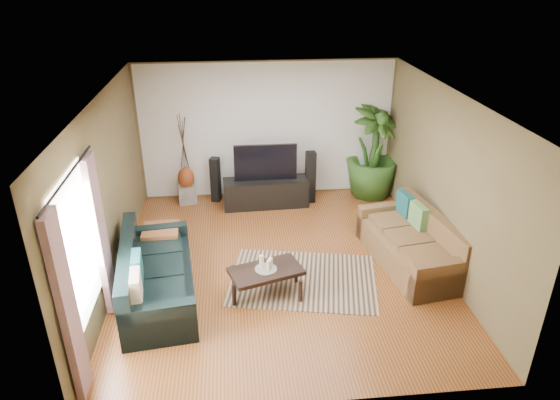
{
  "coord_description": "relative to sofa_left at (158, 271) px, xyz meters",
  "views": [
    {
      "loc": [
        -0.68,
        -6.64,
        4.34
      ],
      "look_at": [
        0.0,
        0.2,
        1.05
      ],
      "focal_mm": 32.0,
      "sensor_mm": 36.0,
      "label": 1
    }
  ],
  "objects": [
    {
      "name": "speaker_right",
      "position": [
        2.62,
        2.91,
        0.09
      ],
      "size": [
        0.19,
        0.21,
        1.04
      ],
      "primitive_type": "cube",
      "rotation": [
        0.0,
        0.0,
        0.04
      ],
      "color": "black",
      "rests_on": "floor"
    },
    {
      "name": "area_rug",
      "position": [
        2.1,
        0.2,
        -0.42
      ],
      "size": [
        2.44,
        1.94,
        0.01
      ],
      "primitive_type": "cube",
      "rotation": [
        0.0,
        0.0,
        -0.2
      ],
      "color": "tan",
      "rests_on": "floor"
    },
    {
      "name": "wall_back",
      "position": [
        1.81,
        3.38,
        0.93
      ],
      "size": [
        5.0,
        0.0,
        5.0
      ],
      "primitive_type": "plane",
      "rotation": [
        1.57,
        0.0,
        0.0
      ],
      "color": "brown",
      "rests_on": "ground"
    },
    {
      "name": "curtain_rod",
      "position": [
        -0.62,
        -0.97,
        1.87
      ],
      "size": [
        0.03,
        1.9,
        0.03
      ],
      "primitive_type": "cylinder",
      "rotation": [
        1.57,
        0.0,
        0.0
      ],
      "color": "black",
      "rests_on": "ground"
    },
    {
      "name": "candle_short",
      "position": [
        1.59,
        -0.03,
        0.07
      ],
      "size": [
        0.06,
        0.06,
        0.13
      ],
      "primitive_type": "cylinder",
      "color": "beige",
      "rests_on": "candle_tray"
    },
    {
      "name": "window_pane",
      "position": [
        -0.67,
        -0.97,
        0.97
      ],
      "size": [
        0.0,
        1.8,
        1.8
      ],
      "primitive_type": "plane",
      "rotation": [
        1.57,
        0.0,
        1.57
      ],
      "color": "white",
      "rests_on": "ground"
    },
    {
      "name": "tv_stand",
      "position": [
        1.73,
        2.8,
        -0.15
      ],
      "size": [
        1.65,
        0.55,
        0.54
      ],
      "primitive_type": "cube",
      "rotation": [
        0.0,
        0.0,
        0.04
      ],
      "color": "black",
      "rests_on": "floor"
    },
    {
      "name": "wall_left",
      "position": [
        -0.69,
        0.63,
        0.92
      ],
      "size": [
        0.0,
        5.5,
        5.5
      ],
      "primitive_type": "plane",
      "rotation": [
        1.57,
        0.0,
        1.57
      ],
      "color": "brown",
      "rests_on": "ground"
    },
    {
      "name": "curtain_near",
      "position": [
        -0.62,
        -1.72,
        0.72
      ],
      "size": [
        0.08,
        0.35,
        2.2
      ],
      "primitive_type": "cube",
      "color": "gray",
      "rests_on": "ground"
    },
    {
      "name": "speaker_left",
      "position": [
        0.76,
        3.13,
        0.03
      ],
      "size": [
        0.21,
        0.22,
        0.91
      ],
      "primitive_type": "cube",
      "rotation": [
        0.0,
        0.0,
        -0.34
      ],
      "color": "black",
      "rests_on": "floor"
    },
    {
      "name": "potted_plant",
      "position": [
        3.9,
        3.09,
        0.51
      ],
      "size": [
        1.46,
        1.46,
        1.88
      ],
      "primitive_type": "imported",
      "rotation": [
        0.0,
        0.0,
        0.58
      ],
      "color": "#2A521B",
      "rests_on": "floor"
    },
    {
      "name": "ceiling",
      "position": [
        1.81,
        0.63,
        2.28
      ],
      "size": [
        5.5,
        5.5,
        0.0
      ],
      "primitive_type": "plane",
      "rotation": [
        3.14,
        0.0,
        0.0
      ],
      "color": "white",
      "rests_on": "ground"
    },
    {
      "name": "floor",
      "position": [
        1.81,
        0.63,
        -0.42
      ],
      "size": [
        5.5,
        5.5,
        0.0
      ],
      "primitive_type": "plane",
      "color": "#9A4F27",
      "rests_on": "ground"
    },
    {
      "name": "candle_mid",
      "position": [
        1.56,
        -0.13,
        0.08
      ],
      "size": [
        0.06,
        0.06,
        0.16
      ],
      "primitive_type": "cylinder",
      "color": "beige",
      "rests_on": "candle_tray"
    },
    {
      "name": "candle_tray",
      "position": [
        1.52,
        -0.09,
        -0.01
      ],
      "size": [
        0.31,
        0.31,
        0.01
      ],
      "primitive_type": "cylinder",
      "color": "gray",
      "rests_on": "coffee_table"
    },
    {
      "name": "side_table",
      "position": [
        -0.06,
        0.97,
        -0.13
      ],
      "size": [
        0.57,
        0.57,
        0.58
      ],
      "primitive_type": "cube",
      "rotation": [
        0.0,
        0.0,
        0.03
      ],
      "color": "#975631",
      "rests_on": "floor"
    },
    {
      "name": "curtain_far",
      "position": [
        -0.62,
        -0.22,
        0.72
      ],
      "size": [
        0.08,
        0.35,
        2.2
      ],
      "primitive_type": "cube",
      "color": "gray",
      "rests_on": "ground"
    },
    {
      "name": "vase",
      "position": [
        0.19,
        3.13,
        0.09
      ],
      "size": [
        0.32,
        0.32,
        0.45
      ],
      "primitive_type": "ellipsoid",
      "color": "brown",
      "rests_on": "pedestal"
    },
    {
      "name": "plant_pot",
      "position": [
        3.9,
        3.09,
        -0.29
      ],
      "size": [
        0.35,
        0.35,
        0.27
      ],
      "primitive_type": "cylinder",
      "color": "black",
      "rests_on": "floor"
    },
    {
      "name": "candle_tall",
      "position": [
        1.46,
        -0.06,
        0.1
      ],
      "size": [
        0.06,
        0.06,
        0.2
      ],
      "primitive_type": "cylinder",
      "color": "beige",
      "rests_on": "candle_tray"
    },
    {
      "name": "wall_right",
      "position": [
        4.31,
        0.63,
        0.92
      ],
      "size": [
        0.0,
        5.5,
        5.5
      ],
      "primitive_type": "plane",
      "rotation": [
        1.57,
        0.0,
        -1.57
      ],
      "color": "brown",
      "rests_on": "ground"
    },
    {
      "name": "backwall_panel",
      "position": [
        1.81,
        3.37,
        0.93
      ],
      "size": [
        4.9,
        0.0,
        4.9
      ],
      "primitive_type": "plane",
      "rotation": [
        1.57,
        0.0,
        0.0
      ],
      "color": "white",
      "rests_on": "ground"
    },
    {
      "name": "pedestal",
      "position": [
        0.19,
        3.13,
        -0.25
      ],
      "size": [
        0.4,
        0.4,
        0.35
      ],
      "primitive_type": "cube",
      "rotation": [
        0.0,
        0.0,
        0.13
      ],
      "color": "gray",
      "rests_on": "floor"
    },
    {
      "name": "television",
      "position": [
        1.73,
        2.82,
        0.47
      ],
      "size": [
        1.2,
        0.07,
        0.71
      ],
      "primitive_type": "cube",
      "color": "black",
      "rests_on": "tv_stand"
    },
    {
      "name": "wall_front",
      "position": [
        1.81,
        -2.12,
        0.93
      ],
      "size": [
        5.0,
        0.0,
        5.0
      ],
      "primitive_type": "plane",
      "rotation": [
        -1.57,
        0.0,
        0.0
      ],
      "color": "brown",
      "rests_on": "ground"
    },
    {
      "name": "coffee_table",
      "position": [
        1.52,
        -0.09,
        -0.22
      ],
      "size": [
        1.13,
        0.83,
        0.41
      ],
      "primitive_type": "cube",
      "rotation": [
        0.0,
        0.0,
        0.31
      ],
      "color": "black",
      "rests_on": "floor"
    },
    {
      "name": "sofa_left",
      "position": [
        0.0,
        0.0,
        0.0
      ],
      "size": [
        1.2,
        2.3,
        0.85
      ],
      "primitive_type": "cube",
      "rotation": [
        0.0,
        0.0,
        1.69
      ],
      "color": "black",
      "rests_on": "floor"
    },
    {
      "name": "sofa_right",
      "position": [
        3.82,
        0.49,
        0.0
      ],
      "size": [
        1.23,
        2.16,
        0.85
      ],
      "primitive_type": "cube",
      "rotation": [
        0.0,
        0.0,
        -1.41
      ],
      "color": "brown",
      "rests_on": "floor"
    }
  ]
}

